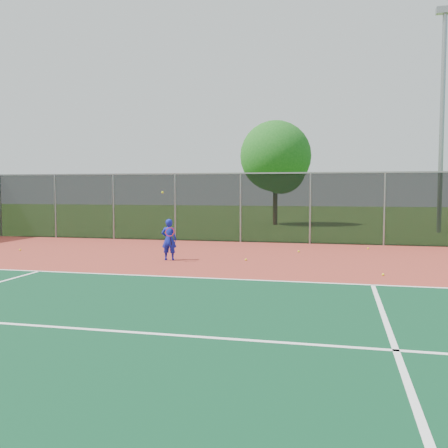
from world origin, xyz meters
name	(u,v)px	position (x,y,z in m)	size (l,w,h in m)	color
ground	(274,311)	(0.00, 0.00, 0.00)	(120.00, 120.00, 0.00)	#325518
court_apron	(285,290)	(0.00, 2.00, 0.01)	(30.00, 20.00, 0.02)	#9C3527
court_green	(411,393)	(2.00, -3.50, 0.02)	(22.00, 13.00, 0.01)	#0D4124
court_lines	(395,348)	(2.00, -1.88, 0.03)	(22.10, 13.05, 0.00)	white
fence_back	(310,207)	(0.00, 12.00, 1.56)	(30.00, 0.06, 3.03)	black
tennis_player	(169,239)	(-4.19, 5.97, 0.70)	(0.59, 0.60, 2.24)	#111DA6
practice_ball_0	(383,275)	(2.36, 4.43, 0.06)	(0.07, 0.07, 0.07)	yellow
practice_ball_2	(299,251)	(-0.23, 8.93, 0.06)	(0.07, 0.07, 0.07)	yellow
practice_ball_3	(368,248)	(2.30, 10.49, 0.06)	(0.07, 0.07, 0.07)	yellow
practice_ball_5	(20,250)	(-10.48, 7.07, 0.06)	(0.07, 0.07, 0.07)	yellow
practice_ball_6	(246,260)	(-1.73, 6.40, 0.06)	(0.07, 0.07, 0.07)	yellow
floodlight_n	(442,107)	(6.46, 19.37, 6.70)	(0.90, 0.40, 11.86)	gray
tree_back_left	(277,159)	(-2.80, 23.24, 4.27)	(4.63, 4.63, 6.80)	#341F13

